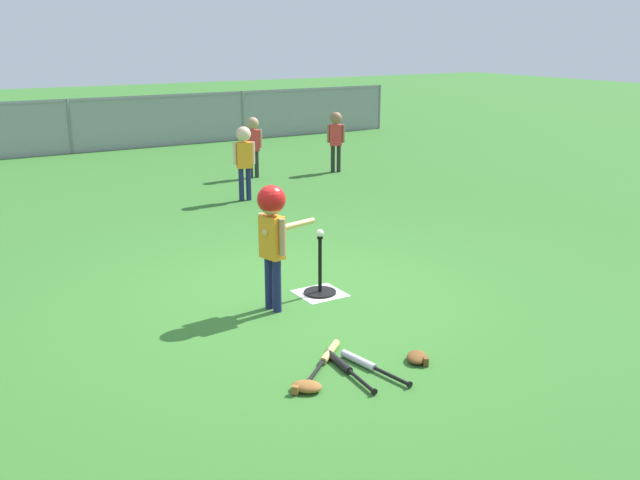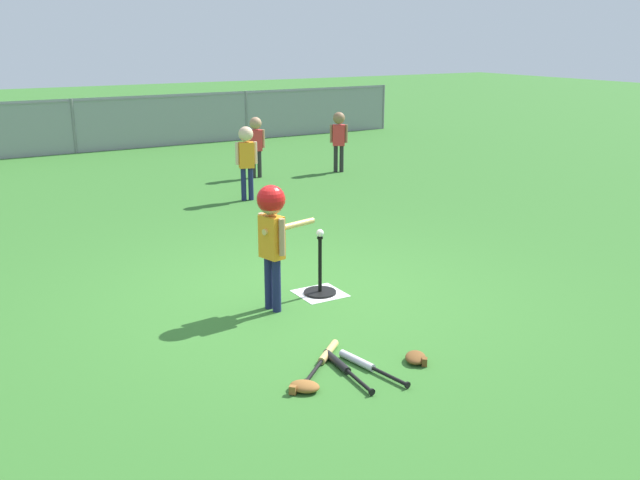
% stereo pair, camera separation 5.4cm
% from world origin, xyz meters
% --- Properties ---
extents(ground_plane, '(60.00, 60.00, 0.00)m').
position_xyz_m(ground_plane, '(0.00, 0.00, 0.00)').
color(ground_plane, '#336B28').
extents(home_plate, '(0.44, 0.44, 0.01)m').
position_xyz_m(home_plate, '(0.19, -0.03, 0.00)').
color(home_plate, white).
rests_on(home_plate, ground_plane).
extents(batting_tee, '(0.32, 0.32, 0.58)m').
position_xyz_m(batting_tee, '(0.19, -0.03, 0.09)').
color(batting_tee, black).
rests_on(batting_tee, ground_plane).
extents(baseball_on_tee, '(0.07, 0.07, 0.07)m').
position_xyz_m(baseball_on_tee, '(0.19, -0.03, 0.62)').
color(baseball_on_tee, white).
rests_on(baseball_on_tee, batting_tee).
extents(batter_child, '(0.63, 0.33, 1.18)m').
position_xyz_m(batter_child, '(-0.39, -0.17, 0.84)').
color(batter_child, '#191E4C').
rests_on(batter_child, ground_plane).
extents(fielder_near_left, '(0.30, 0.21, 1.07)m').
position_xyz_m(fielder_near_left, '(2.19, 5.58, 0.69)').
color(fielder_near_left, '#262626').
rests_on(fielder_near_left, ground_plane).
extents(fielder_deep_left, '(0.28, 0.23, 1.10)m').
position_xyz_m(fielder_deep_left, '(3.71, 5.29, 0.71)').
color(fielder_deep_left, '#262626').
rests_on(fielder_deep_left, ground_plane).
extents(fielder_deep_center, '(0.33, 0.22, 1.13)m').
position_xyz_m(fielder_deep_center, '(1.29, 4.04, 0.73)').
color(fielder_deep_center, '#191E4C').
rests_on(fielder_deep_center, ground_plane).
extents(spare_bat_silver, '(0.18, 0.71, 0.06)m').
position_xyz_m(spare_bat_silver, '(-0.33, -1.58, 0.03)').
color(spare_bat_silver, silver).
rests_on(spare_bat_silver, ground_plane).
extents(spare_bat_wood, '(0.58, 0.52, 0.06)m').
position_xyz_m(spare_bat_wood, '(-0.51, -1.31, 0.03)').
color(spare_bat_wood, '#DBB266').
rests_on(spare_bat_wood, ground_plane).
extents(spare_bat_black, '(0.11, 0.73, 0.06)m').
position_xyz_m(spare_bat_black, '(-0.49, -1.52, 0.03)').
color(spare_bat_black, black).
rests_on(spare_bat_black, ground_plane).
extents(glove_by_plate, '(0.27, 0.27, 0.07)m').
position_xyz_m(glove_by_plate, '(-0.91, -1.67, 0.04)').
color(glove_by_plate, brown).
rests_on(glove_by_plate, ground_plane).
extents(glove_near_bats, '(0.26, 0.27, 0.07)m').
position_xyz_m(glove_near_bats, '(0.08, -1.71, 0.04)').
color(glove_near_bats, brown).
rests_on(glove_near_bats, ground_plane).
extents(outfield_fence, '(16.06, 0.06, 1.15)m').
position_xyz_m(outfield_fence, '(0.00, 9.93, 0.62)').
color(outfield_fence, slate).
rests_on(outfield_fence, ground_plane).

